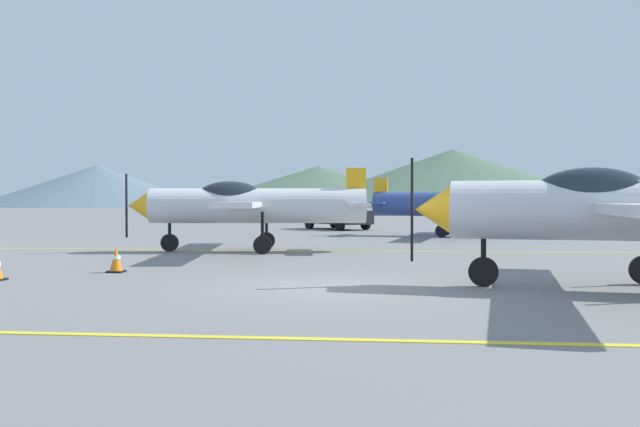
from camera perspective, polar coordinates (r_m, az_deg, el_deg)
ground_plane at (r=12.90m, az=0.87°, el=-6.25°), size 400.00×400.00×0.00m
apron_line_near at (r=8.22m, az=-2.01°, el=-10.50°), size 80.00×0.16×0.01m
apron_line_far at (r=21.83m, az=2.87°, el=-3.20°), size 80.00×0.16×0.01m
airplane_near at (r=13.49m, az=24.50°, el=0.42°), size 7.86×9.00×2.69m
airplane_mid at (r=21.84m, az=-6.01°, el=0.77°), size 7.85×9.01×2.69m
airplane_far at (r=31.34m, az=11.35°, el=0.87°), size 7.87×8.99×2.69m
car_sedan at (r=38.01m, az=1.41°, el=-0.07°), size 4.21×4.40×1.62m
traffic_cone_front at (r=16.21m, az=-16.81°, el=-3.76°), size 0.36×0.36×0.59m
hill_left at (r=172.88m, az=-18.26°, el=2.22°), size 56.43×56.43×10.05m
hill_centerleft at (r=162.86m, az=-0.12°, el=2.30°), size 64.68×64.68×9.77m
hill_centerright at (r=167.30m, az=11.13°, el=2.97°), size 80.59×80.59×13.97m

